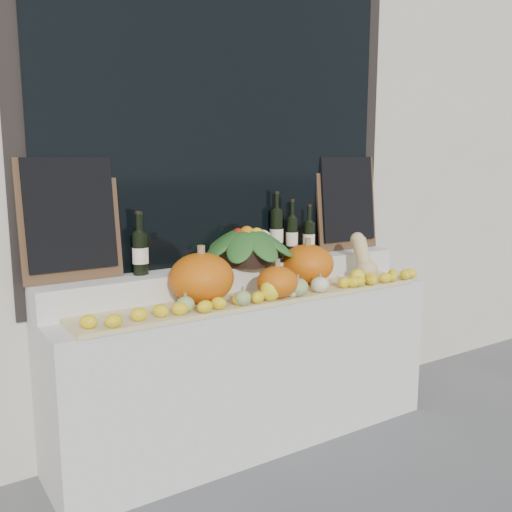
% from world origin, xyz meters
% --- Properties ---
extents(storefront_facade, '(7.00, 0.94, 4.50)m').
position_xyz_m(storefront_facade, '(0.00, 2.25, 2.25)').
color(storefront_facade, beige).
rests_on(storefront_facade, ground).
extents(display_sill, '(2.30, 0.55, 0.88)m').
position_xyz_m(display_sill, '(0.00, 1.52, 0.44)').
color(display_sill, silver).
rests_on(display_sill, ground).
extents(rear_tier, '(2.30, 0.25, 0.16)m').
position_xyz_m(rear_tier, '(0.00, 1.68, 0.96)').
color(rear_tier, silver).
rests_on(rear_tier, display_sill).
extents(straw_bedding, '(2.10, 0.32, 0.02)m').
position_xyz_m(straw_bedding, '(0.00, 1.40, 0.89)').
color(straw_bedding, tan).
rests_on(straw_bedding, display_sill).
extents(pumpkin_left, '(0.43, 0.43, 0.26)m').
position_xyz_m(pumpkin_left, '(-0.34, 1.45, 1.04)').
color(pumpkin_left, '#D8630B').
rests_on(pumpkin_left, straw_bedding).
extents(pumpkin_right, '(0.37, 0.37, 0.24)m').
position_xyz_m(pumpkin_right, '(0.41, 1.51, 1.02)').
color(pumpkin_right, '#D8630B').
rests_on(pumpkin_right, straw_bedding).
extents(pumpkin_center, '(0.26, 0.26, 0.17)m').
position_xyz_m(pumpkin_center, '(0.05, 1.31, 0.99)').
color(pumpkin_center, '#D8630B').
rests_on(pumpkin_center, straw_bedding).
extents(butternut_squash, '(0.14, 0.21, 0.29)m').
position_xyz_m(butternut_squash, '(0.77, 1.41, 1.03)').
color(butternut_squash, '#D9BA7F').
rests_on(butternut_squash, straw_bedding).
extents(decorative_gourds, '(1.22, 0.15, 0.14)m').
position_xyz_m(decorative_gourds, '(0.10, 1.29, 0.95)').
color(decorative_gourds, '#326E21').
rests_on(decorative_gourds, straw_bedding).
extents(lemon_heap, '(2.20, 0.16, 0.06)m').
position_xyz_m(lemon_heap, '(0.00, 1.29, 0.94)').
color(lemon_heap, yellow).
rests_on(lemon_heap, straw_bedding).
extents(produce_bowl, '(0.59, 0.59, 0.23)m').
position_xyz_m(produce_bowl, '(0.07, 1.66, 1.15)').
color(produce_bowl, black).
rests_on(produce_bowl, rear_tier).
extents(wine_bottle_far_left, '(0.08, 0.08, 0.34)m').
position_xyz_m(wine_bottle_far_left, '(-0.58, 1.69, 1.16)').
color(wine_bottle_far_left, black).
rests_on(wine_bottle_far_left, rear_tier).
extents(wine_bottle_near_left, '(0.08, 0.08, 0.34)m').
position_xyz_m(wine_bottle_near_left, '(-0.57, 1.70, 1.16)').
color(wine_bottle_near_left, black).
rests_on(wine_bottle_near_left, rear_tier).
extents(wine_bottle_tall, '(0.08, 0.08, 0.41)m').
position_xyz_m(wine_bottle_tall, '(0.32, 1.71, 1.19)').
color(wine_bottle_tall, black).
rests_on(wine_bottle_tall, rear_tier).
extents(wine_bottle_near_right, '(0.08, 0.08, 0.36)m').
position_xyz_m(wine_bottle_near_right, '(0.42, 1.69, 1.17)').
color(wine_bottle_near_right, black).
rests_on(wine_bottle_near_right, rear_tier).
extents(wine_bottle_far_right, '(0.08, 0.08, 0.33)m').
position_xyz_m(wine_bottle_far_right, '(0.54, 1.66, 1.15)').
color(wine_bottle_far_right, black).
rests_on(wine_bottle_far_right, rear_tier).
extents(chalkboard_left, '(0.50, 0.10, 0.62)m').
position_xyz_m(chalkboard_left, '(-0.92, 1.74, 1.36)').
color(chalkboard_left, '#4C331E').
rests_on(chalkboard_left, rear_tier).
extents(chalkboard_right, '(0.50, 0.10, 0.62)m').
position_xyz_m(chalkboard_right, '(0.92, 1.74, 1.36)').
color(chalkboard_right, '#4C331E').
rests_on(chalkboard_right, rear_tier).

